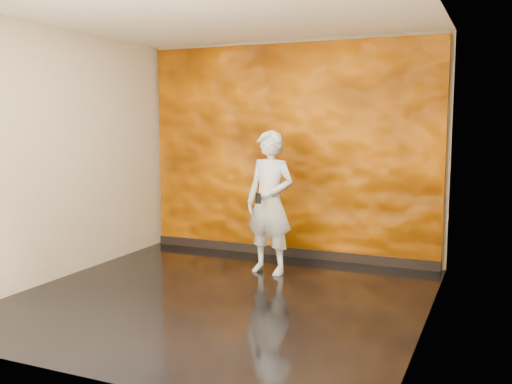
% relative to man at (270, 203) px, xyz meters
% --- Properties ---
extents(room, '(4.02, 4.02, 2.81)m').
position_rel_man_xyz_m(room, '(-0.10, -1.08, 0.57)').
color(room, black).
rests_on(room, ground).
extents(feature_wall, '(3.90, 0.06, 2.75)m').
position_rel_man_xyz_m(feature_wall, '(-0.10, 0.88, 0.55)').
color(feature_wall, orange).
rests_on(feature_wall, ground).
extents(baseboard, '(3.90, 0.04, 0.12)m').
position_rel_man_xyz_m(baseboard, '(-0.10, 0.84, -0.77)').
color(baseboard, black).
rests_on(baseboard, ground).
extents(man, '(0.67, 0.50, 1.67)m').
position_rel_man_xyz_m(man, '(0.00, 0.00, 0.00)').
color(man, '#A1A7B0').
rests_on(man, ground).
extents(phone, '(0.07, 0.02, 0.12)m').
position_rel_man_xyz_m(phone, '(-0.04, -0.25, 0.08)').
color(phone, black).
rests_on(phone, man).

